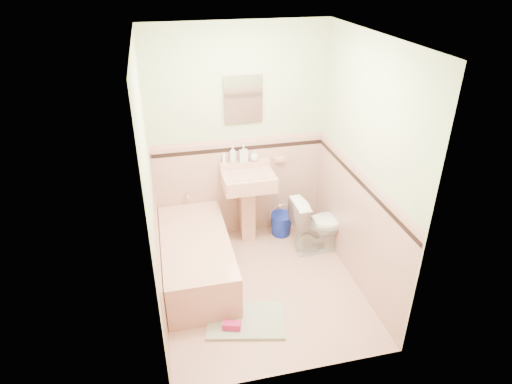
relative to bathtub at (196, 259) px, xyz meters
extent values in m
plane|color=#D5A08B|center=(0.63, -0.33, -0.23)|extent=(2.20, 2.20, 0.00)
plane|color=white|center=(0.63, -0.33, 2.27)|extent=(2.20, 2.20, 0.00)
plane|color=#F5E2C7|center=(0.63, 0.77, 1.02)|extent=(2.50, 0.00, 2.50)
plane|color=#F5E2C7|center=(0.63, -1.43, 1.02)|extent=(2.50, 0.00, 2.50)
plane|color=#F5E2C7|center=(-0.37, -0.33, 1.02)|extent=(0.00, 2.50, 2.50)
plane|color=#F5E2C7|center=(1.63, -0.33, 1.02)|extent=(0.00, 2.50, 2.50)
plane|color=#D7A590|center=(0.63, 0.76, 0.38)|extent=(2.00, 0.00, 2.00)
plane|color=#D7A590|center=(0.63, -1.42, 0.38)|extent=(2.00, 0.00, 2.00)
plane|color=#D7A590|center=(-0.36, -0.33, 0.38)|extent=(0.00, 2.20, 2.20)
plane|color=#D7A590|center=(1.62, -0.33, 0.38)|extent=(0.00, 2.20, 2.20)
plane|color=black|center=(0.63, 0.75, 0.90)|extent=(2.00, 0.00, 2.00)
plane|color=black|center=(0.63, -1.41, 0.90)|extent=(2.00, 0.00, 2.00)
plane|color=black|center=(-0.35, -0.33, 0.89)|extent=(0.00, 2.20, 2.20)
plane|color=black|center=(1.61, -0.33, 0.89)|extent=(0.00, 2.20, 2.20)
plane|color=tan|center=(0.63, 0.75, 0.99)|extent=(2.00, 0.00, 2.00)
plane|color=tan|center=(0.63, -1.41, 0.99)|extent=(2.00, 0.00, 2.00)
plane|color=tan|center=(-0.35, -0.33, 1.00)|extent=(0.00, 2.20, 2.20)
plane|color=tan|center=(1.61, -0.33, 1.00)|extent=(0.00, 2.20, 2.20)
cube|color=tan|center=(0.00, 0.00, 0.00)|extent=(0.70, 1.50, 0.45)
cylinder|color=silver|center=(0.00, 0.72, 0.41)|extent=(0.04, 0.12, 0.04)
cylinder|color=silver|center=(0.68, 0.67, 0.72)|extent=(0.02, 0.02, 0.10)
cube|color=white|center=(0.68, 0.74, 1.47)|extent=(0.36, 0.04, 0.45)
cube|color=tan|center=(1.10, 0.73, 0.72)|extent=(0.12, 0.07, 0.04)
imported|color=#B2B2B2|center=(0.54, 0.71, 0.85)|extent=(0.10, 0.10, 0.21)
imported|color=#B2B2B2|center=(0.67, 0.71, 0.85)|extent=(0.10, 0.10, 0.21)
imported|color=#B2B2B2|center=(0.79, 0.71, 0.81)|extent=(0.13, 0.13, 0.13)
cylinder|color=white|center=(0.44, 0.71, 0.81)|extent=(0.04, 0.04, 0.12)
imported|color=white|center=(1.44, 0.19, 0.11)|extent=(0.68, 0.41, 0.68)
cube|color=gray|center=(0.37, -0.78, -0.21)|extent=(0.81, 0.63, 0.03)
cube|color=#BF1E59|center=(0.22, -0.86, -0.16)|extent=(0.18, 0.12, 0.07)
camera|label=1|loc=(-0.23, -3.79, 2.84)|focal=30.79mm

